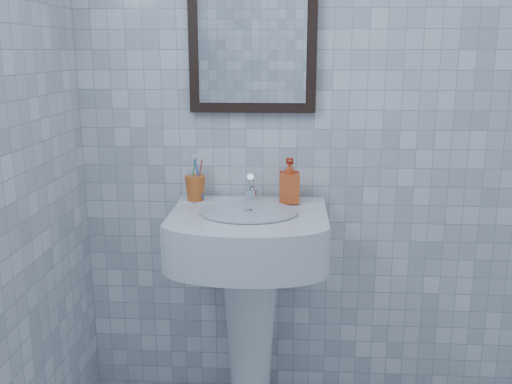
{
  "coord_description": "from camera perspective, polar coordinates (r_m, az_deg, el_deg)",
  "views": [
    {
      "loc": [
        -0.23,
        -1.1,
        1.48
      ],
      "look_at": [
        -0.35,
        0.86,
        0.99
      ],
      "focal_mm": 40.0,
      "sensor_mm": 36.0,
      "label": 1
    }
  ],
  "objects": [
    {
      "name": "wall_back",
      "position": [
        2.33,
        9.29,
        8.09
      ],
      "size": [
        2.2,
        0.02,
        2.5
      ],
      "primitive_type": "cube",
      "color": "white",
      "rests_on": "ground"
    },
    {
      "name": "washbasin",
      "position": [
        2.27,
        -0.64,
        -8.69
      ],
      "size": [
        0.59,
        0.43,
        0.9
      ],
      "color": "white",
      "rests_on": "ground"
    },
    {
      "name": "faucet",
      "position": [
        2.27,
        -0.47,
        0.25
      ],
      "size": [
        0.05,
        0.11,
        0.12
      ],
      "color": "silver",
      "rests_on": "washbasin"
    },
    {
      "name": "toothbrush_cup",
      "position": [
        2.3,
        -6.08,
        0.39
      ],
      "size": [
        0.09,
        0.09,
        0.1
      ],
      "primitive_type": null,
      "rotation": [
        0.0,
        0.0,
        -0.1
      ],
      "color": "orange",
      "rests_on": "washbasin"
    },
    {
      "name": "soap_dispenser",
      "position": [
        2.25,
        3.36,
        1.17
      ],
      "size": [
        0.08,
        0.08,
        0.18
      ],
      "primitive_type": "imported",
      "rotation": [
        0.0,
        0.0,
        0.03
      ],
      "color": "red",
      "rests_on": "washbasin"
    },
    {
      "name": "wall_mirror",
      "position": [
        2.29,
        -0.35,
        15.69
      ],
      "size": [
        0.5,
        0.04,
        0.62
      ],
      "color": "black",
      "rests_on": "wall_back"
    }
  ]
}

